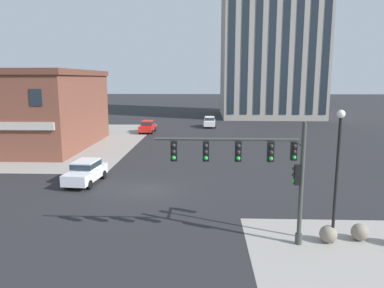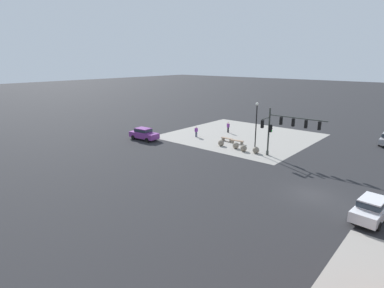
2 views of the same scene
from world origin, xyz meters
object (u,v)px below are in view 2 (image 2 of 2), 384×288
object	(u,v)px
street_lamp_corner_near	(256,122)
bollard_sphere_curb_d	(221,143)
car_parked_curb	(372,208)
car_cross_westbound	(144,133)
pedestrian_at_curb	(228,127)
bench_mid_block	(227,139)
pedestrian_near_bench	(196,131)
bollard_sphere_curb_c	(236,145)
bollard_sphere_curb_b	(244,148)
bollard_sphere_curb_a	(256,150)
traffic_signal_main	(282,127)
bench_near_signal	(237,141)

from	to	relation	value
street_lamp_corner_near	bollard_sphere_curb_d	bearing A→B (deg)	0.40
car_parked_curb	car_cross_westbound	bearing A→B (deg)	-9.20
pedestrian_at_curb	street_lamp_corner_near	bearing A→B (deg)	140.88
bollard_sphere_curb_d	bench_mid_block	xyz separation A→B (m)	(0.76, -2.53, -0.08)
pedestrian_near_bench	bollard_sphere_curb_c	bearing A→B (deg)	168.80
bollard_sphere_curb_b	pedestrian_at_curb	size ratio (longest dim) A/B	0.48
bollard_sphere_curb_a	car_cross_westbound	xyz separation A→B (m)	(15.57, 4.44, 0.51)
bollard_sphere_curb_c	bollard_sphere_curb_d	xyz separation A→B (m)	(2.20, 0.17, 0.00)
traffic_signal_main	bench_near_signal	xyz separation A→B (m)	(7.32, -2.26, -3.36)
bollard_sphere_curb_c	car_parked_curb	world-z (taller)	car_parked_curb
car_parked_curb	bench_near_signal	bearing A→B (deg)	-31.93
bollard_sphere_curb_c	pedestrian_at_curb	xyz separation A→B (m)	(5.91, -6.98, 0.56)
bollard_sphere_curb_a	pedestrian_at_curb	xyz separation A→B (m)	(8.94, -7.16, 0.56)
pedestrian_near_bench	pedestrian_at_curb	world-z (taller)	pedestrian_at_curb
pedestrian_at_curb	bollard_sphere_curb_a	bearing A→B (deg)	141.29
bench_mid_block	car_cross_westbound	world-z (taller)	car_cross_westbound
pedestrian_at_curb	car_parked_curb	distance (m)	28.64
pedestrian_at_curb	car_parked_curb	size ratio (longest dim) A/B	0.37
bench_mid_block	pedestrian_near_bench	world-z (taller)	pedestrian_near_bench
bollard_sphere_curb_c	car_parked_curb	bearing A→B (deg)	151.57
bench_mid_block	street_lamp_corner_near	distance (m)	7.22
bollard_sphere_curb_b	bench_mid_block	world-z (taller)	bollard_sphere_curb_b
car_parked_curb	bollard_sphere_curb_b	bearing A→B (deg)	-29.30
car_parked_curb	bollard_sphere_curb_c	bearing A→B (deg)	-28.43
bollard_sphere_curb_d	street_lamp_corner_near	world-z (taller)	street_lamp_corner_near
traffic_signal_main	bollard_sphere_curb_b	world-z (taller)	traffic_signal_main
bollard_sphere_curb_d	pedestrian_near_bench	world-z (taller)	pedestrian_near_bench
bollard_sphere_curb_d	street_lamp_corner_near	bearing A→B (deg)	-179.60
bollard_sphere_curb_a	pedestrian_at_curb	bearing A→B (deg)	-38.71
bollard_sphere_curb_b	bollard_sphere_curb_c	xyz separation A→B (m)	(1.45, -0.47, 0.00)
pedestrian_at_curb	street_lamp_corner_near	size ratio (longest dim) A/B	0.27
bollard_sphere_curb_c	street_lamp_corner_near	size ratio (longest dim) A/B	0.13
street_lamp_corner_near	bollard_sphere_curb_a	bearing A→B (deg)	168.10
traffic_signal_main	bench_near_signal	distance (m)	8.37
car_cross_westbound	bollard_sphere_curb_a	bearing A→B (deg)	-164.07
traffic_signal_main	pedestrian_near_bench	distance (m)	14.49
traffic_signal_main	bollard_sphere_curb_c	distance (m)	7.00
bollard_sphere_curb_a	bollard_sphere_curb_b	distance (m)	1.60
bollard_sphere_curb_d	pedestrian_near_bench	distance (m)	6.01
bollard_sphere_curb_d	car_parked_curb	distance (m)	21.82
traffic_signal_main	bench_mid_block	distance (m)	10.05
street_lamp_corner_near	car_cross_westbound	bearing A→B (deg)	16.23
bollard_sphere_curb_d	bench_mid_block	distance (m)	2.64
bollard_sphere_curb_b	bench_near_signal	world-z (taller)	bollard_sphere_curb_b
traffic_signal_main	car_parked_curb	size ratio (longest dim) A/B	1.49
bollard_sphere_curb_d	pedestrian_near_bench	xyz separation A→B (m)	(5.73, -1.74, 0.47)
bench_mid_block	bollard_sphere_curb_d	bearing A→B (deg)	106.65
bollard_sphere_curb_a	car_parked_curb	distance (m)	17.24
bollard_sphere_curb_c	pedestrian_at_curb	bearing A→B (deg)	-49.75
bollard_sphere_curb_b	bollard_sphere_curb_d	xyz separation A→B (m)	(3.65, -0.29, 0.00)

